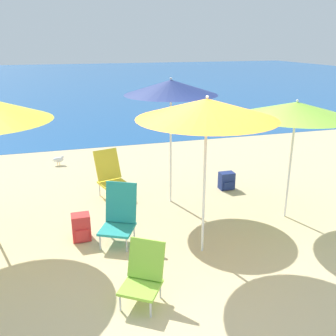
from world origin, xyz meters
The scene contains 11 objects.
ground_plane centered at (0.00, 0.00, 0.00)m, with size 60.00×60.00×0.00m, color #D1BA89.
sea_water centered at (0.00, 26.39, 0.00)m, with size 60.00×40.00×0.01m.
beach_umbrella_orange centered at (0.10, 0.44, 2.06)m, with size 1.84×1.84×2.24m.
beach_umbrella_navy centered at (0.17, 2.26, 2.12)m, with size 1.63×1.63×2.29m.
beach_umbrella_lime centered at (1.88, 1.09, 1.86)m, with size 1.75×1.75×2.02m.
beach_chair_lime centered at (-0.94, -0.35, 0.35)m, with size 0.63×0.65×0.70m.
beach_chair_yellow centered at (-0.86, 2.88, 0.44)m, with size 0.63×0.72×0.88m.
beach_chair_teal centered at (-0.98, 1.10, 0.42)m, with size 0.67×0.70×0.88m.
backpack_red centered at (-1.54, 1.27, 0.20)m, with size 0.27×0.26×0.41m.
backpack_navy centered at (1.45, 2.53, 0.17)m, with size 0.30×0.24×0.35m.
seagull centered at (-1.82, 5.10, 0.14)m, with size 0.27×0.11×0.23m.
Camera 1 is at (-1.72, -3.96, 2.90)m, focal length 40.00 mm.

